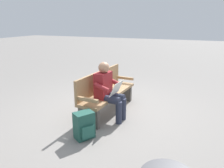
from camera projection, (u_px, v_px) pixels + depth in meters
ground_plane at (109, 111)px, 4.74m from camera, size 40.00×40.00×0.00m
bench_near at (106, 91)px, 4.64m from camera, size 1.83×0.62×0.90m
person_seated at (108, 90)px, 4.22m from camera, size 0.59×0.59×1.18m
backpack at (84, 126)px, 3.60m from camera, size 0.39×0.37×0.47m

